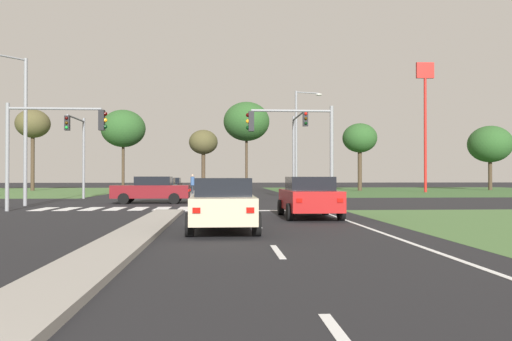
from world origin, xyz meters
name	(u,v)px	position (x,y,z in m)	size (l,w,h in m)	color
ground_plane	(183,203)	(0.00, 30.00, 0.00)	(200.00, 200.00, 0.00)	black
grass_verge_far_right	(432,191)	(25.50, 54.50, 0.00)	(35.00, 35.00, 0.01)	#385B2D
median_island_near	(122,243)	(0.00, 11.00, 0.07)	(1.20, 22.00, 0.14)	gray
median_island_far	(200,191)	(0.00, 55.00, 0.07)	(1.20, 36.00, 0.14)	gray
lane_dash_second	(278,252)	(3.50, 9.83, 0.01)	(0.14, 2.00, 0.01)	silver
lane_dash_third	(258,225)	(3.50, 15.83, 0.01)	(0.14, 2.00, 0.01)	silver
edge_line_right	(397,238)	(6.85, 12.00, 0.01)	(0.14, 24.00, 0.01)	silver
stop_bar_near	(254,211)	(3.80, 23.00, 0.01)	(6.40, 0.50, 0.01)	silver
crosswalk_bar_near	(44,209)	(-6.40, 24.80, 0.01)	(0.70, 2.80, 0.01)	silver
crosswalk_bar_second	(68,209)	(-5.25, 24.80, 0.01)	(0.70, 2.80, 0.01)	silver
crosswalk_bar_third	(92,209)	(-4.10, 24.80, 0.01)	(0.70, 2.80, 0.01)	silver
crosswalk_bar_fourth	(115,209)	(-2.95, 24.80, 0.01)	(0.70, 2.80, 0.01)	silver
crosswalk_bar_fifth	(139,209)	(-1.80, 24.80, 0.01)	(0.70, 2.80, 0.01)	silver
crosswalk_bar_sixth	(162,209)	(-0.65, 24.80, 0.01)	(0.70, 2.80, 0.01)	silver
crosswalk_bar_seventh	(185,208)	(0.50, 24.80, 0.01)	(0.70, 2.80, 0.01)	silver
crosswalk_bar_eighth	(209,208)	(1.65, 24.80, 0.01)	(0.70, 2.80, 0.01)	silver
car_beige_near	(223,204)	(2.35, 14.01, 0.80)	(2.01, 4.25, 1.56)	#BCAD8E
car_black_second	(172,185)	(-2.45, 48.41, 0.76)	(1.99, 4.31, 1.48)	black
car_maroon_third	(152,190)	(-1.88, 30.04, 0.82)	(4.58, 2.09, 1.60)	maroon
car_teal_fourth	(164,187)	(-2.35, 41.22, 0.75)	(1.99, 4.35, 1.47)	#19565B
car_red_fifth	(309,197)	(5.70, 18.75, 0.81)	(2.10, 4.49, 1.60)	#A31919
traffic_signal_near_right	(299,138)	(6.00, 23.40, 3.45)	(4.24, 0.32, 5.01)	gray
traffic_signal_far_left	(78,142)	(-7.60, 35.09, 3.97)	(0.32, 4.32, 5.81)	gray
traffic_signal_far_right	(298,139)	(7.60, 34.56, 4.21)	(0.32, 5.75, 6.04)	gray
traffic_signal_near_left	(46,136)	(-5.83, 23.40, 3.48)	(4.64, 0.32, 5.02)	gray
street_lamp_second	(21,122)	(-8.55, 27.55, 4.58)	(1.77, 1.87, 8.07)	gray
street_lamp_third	(299,137)	(8.60, 40.79, 4.86)	(2.36, 0.74, 8.63)	gray
pedestrian_at_median	(193,182)	(-0.19, 43.25, 1.13)	(0.34, 0.34, 1.64)	#232833
fastfood_pole_sign	(425,99)	(22.93, 49.87, 9.49)	(1.80, 0.40, 13.18)	red
treeline_second	(33,124)	(-18.87, 58.13, 7.43)	(3.77, 3.77, 9.14)	#423323
treeline_third	(123,129)	(-8.56, 56.52, 6.87)	(4.85, 4.85, 8.95)	#423323
treeline_fourth	(203,143)	(0.14, 59.67, 5.55)	(3.38, 3.38, 7.08)	#423323
treeline_fifth	(246,122)	(5.09, 56.86, 7.78)	(5.18, 5.18, 10.00)	#423323
treeline_sixth	(360,139)	(17.81, 55.90, 5.86)	(3.87, 3.87, 7.58)	#423323
treeline_seventh	(490,144)	(33.82, 57.47, 5.39)	(5.06, 5.06, 7.56)	#423323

